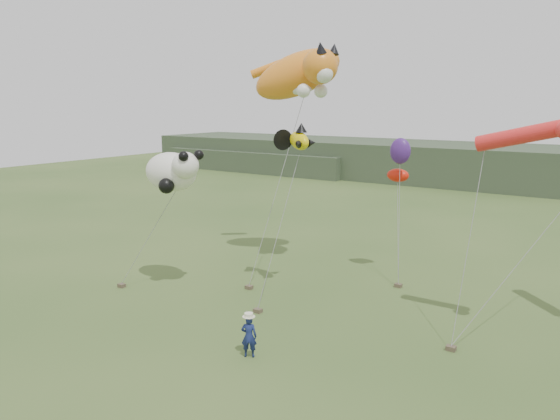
{
  "coord_description": "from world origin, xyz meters",
  "views": [
    {
      "loc": [
        10.34,
        -13.75,
        8.32
      ],
      "look_at": [
        -1.03,
        3.0,
        4.35
      ],
      "focal_mm": 35.0,
      "sensor_mm": 36.0,
      "label": 1
    }
  ],
  "objects": [
    {
      "name": "headland",
      "position": [
        -3.11,
        44.69,
        1.92
      ],
      "size": [
        90.0,
        13.0,
        4.0
      ],
      "color": "#2D3D28",
      "rests_on": "ground"
    },
    {
      "name": "sandbag_anchors",
      "position": [
        -1.71,
        4.61,
        0.08
      ],
      "size": [
        14.87,
        7.42,
        0.16
      ],
      "color": "brown",
      "rests_on": "ground"
    },
    {
      "name": "ground",
      "position": [
        0.0,
        0.0,
        0.0
      ],
      "size": [
        120.0,
        120.0,
        0.0
      ],
      "primitive_type": "plane",
      "color": "#385123",
      "rests_on": "ground"
    },
    {
      "name": "festival_attendant",
      "position": [
        -0.03,
        -0.32,
        0.72
      ],
      "size": [
        0.63,
        0.55,
        1.44
      ],
      "primitive_type": "imported",
      "rotation": [
        0.0,
        0.0,
        3.63
      ],
      "color": "navy",
      "rests_on": "ground"
    },
    {
      "name": "panda_kite",
      "position": [
        -6.88,
        3.26,
        5.39
      ],
      "size": [
        3.06,
        1.98,
        1.9
      ],
      "color": "white",
      "rests_on": "ground"
    },
    {
      "name": "fish_kite",
      "position": [
        -2.25,
        5.7,
        6.81
      ],
      "size": [
        2.5,
        1.63,
        1.21
      ],
      "color": "#D8BF07",
      "rests_on": "ground"
    },
    {
      "name": "cat_kite",
      "position": [
        -4.13,
        9.46,
        9.74
      ],
      "size": [
        5.92,
        3.83,
        3.49
      ],
      "color": "orange",
      "rests_on": "ground"
    },
    {
      "name": "misc_kites",
      "position": [
        0.63,
        10.53,
        5.71
      ],
      "size": [
        1.35,
        1.26,
        2.14
      ],
      "color": "red",
      "rests_on": "ground"
    }
  ]
}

